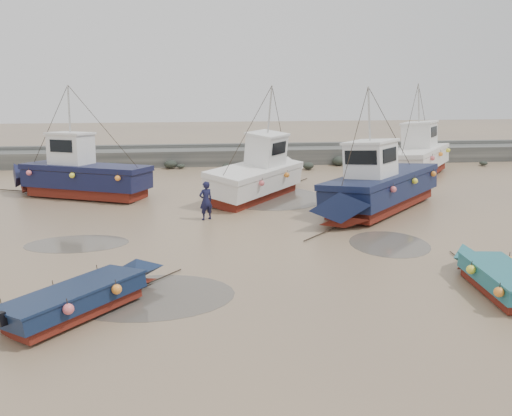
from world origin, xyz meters
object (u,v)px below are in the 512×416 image
Objects in this scene: cabin_boat_3 at (420,155)px; person at (206,220)px; dinghy_2 at (497,273)px; cabin_boat_2 at (378,186)px; dinghy_1 at (86,294)px; cabin_boat_1 at (260,173)px; cabin_boat_0 at (77,174)px.

cabin_boat_3 is 18.14m from person.
cabin_boat_2 is (-0.61, 9.85, 0.75)m from dinghy_2.
dinghy_1 is 15.42m from cabin_boat_1.
cabin_boat_0 is at bearing 141.46° from dinghy_2.
cabin_boat_0 is at bearing 28.67° from cabin_boat_2.
cabin_boat_3 is at bearing 63.92° from cabin_boat_1.
cabin_boat_2 is 1.05× the size of cabin_boat_3.
cabin_boat_1 is at bearing -151.73° from person.
person is at bearing -107.08° from cabin_boat_3.
cabin_boat_0 is at bearing 146.37° from dinghy_1.
person is (7.31, -5.62, -1.33)m from cabin_boat_0.
cabin_boat_0 and cabin_boat_2 have the same top height.
dinghy_1 is at bearing 85.08° from cabin_boat_2.
cabin_boat_2 is at bearing 4.90° from cabin_boat_1.
cabin_boat_2 is (5.63, -3.81, -0.04)m from cabin_boat_1.
dinghy_2 is 0.62× the size of cabin_boat_2.
cabin_boat_2 is 11.29m from cabin_boat_3.
cabin_boat_2 reaches higher than dinghy_2.
dinghy_2 is 0.65× the size of cabin_boat_3.
dinghy_1 reaches higher than person.
cabin_boat_3 is (5.70, 19.20, 0.79)m from dinghy_2.
cabin_boat_3 is at bearing 76.48° from dinghy_2.
dinghy_1 is at bearing -144.17° from cabin_boat_0.
cabin_boat_2 is at bearing -84.94° from cabin_boat_3.
person is (3.56, 9.36, -0.54)m from dinghy_1.
person is (-3.08, -4.53, -1.35)m from cabin_boat_1.
cabin_boat_1 is (-6.24, 13.66, 0.79)m from dinghy_2.
dinghy_1 is at bearing -94.63° from cabin_boat_3.
cabin_boat_2 is at bearing -85.27° from cabin_boat_0.
dinghy_2 is at bearing -26.41° from cabin_boat_1.
dinghy_2 is 0.56× the size of cabin_boat_0.
dinghy_2 is at bearing 43.31° from dinghy_1.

